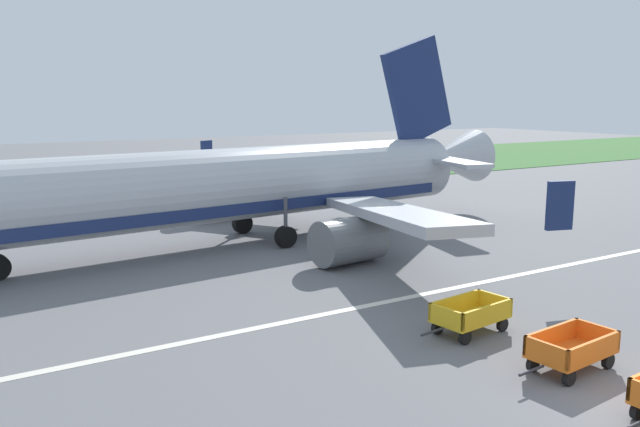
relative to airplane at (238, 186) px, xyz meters
The scene contains 5 objects.
grass_strip 31.63m from the airplane, 88.51° to the left, with size 220.00×28.00×0.06m, color #3D7033.
apron_stripe 12.29m from the airplane, 86.06° to the right, with size 120.00×0.36×0.01m, color silver.
airplane is the anchor object (origin of this frame).
baggage_cart_fourth_in_row 19.63m from the airplane, 86.14° to the right, with size 3.60×1.60×1.07m.
baggage_cart_far_end 16.05m from the airplane, 86.41° to the right, with size 3.61×1.68×1.07m.
Camera 1 is at (-14.33, -8.22, 7.49)m, focal length 36.20 mm.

